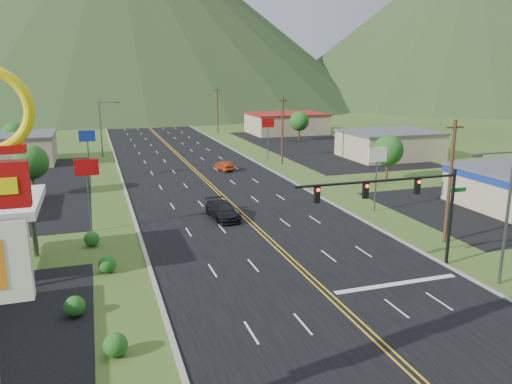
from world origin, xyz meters
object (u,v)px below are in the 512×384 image
object	(u,v)px
traffic_signal	(404,197)
streetlight_west	(103,125)
streetlight_east	(504,208)
car_dark_mid	(223,211)
car_red_far	(224,166)

from	to	relation	value
traffic_signal	streetlight_west	distance (m)	58.88
streetlight_east	car_dark_mid	distance (m)	24.49
streetlight_east	streetlight_west	xyz separation A→B (m)	(-22.86, 60.00, 0.00)
traffic_signal	car_dark_mid	size ratio (longest dim) A/B	2.44
streetlight_east	car_red_far	size ratio (longest dim) A/B	2.29
streetlight_west	car_red_far	size ratio (longest dim) A/B	2.29
car_dark_mid	traffic_signal	bearing A→B (deg)	-66.61
streetlight_east	car_dark_mid	xyz separation A→B (m)	(-13.31, 20.08, -4.40)
car_red_far	traffic_signal	bearing A→B (deg)	84.12
streetlight_west	traffic_signal	bearing A→B (deg)	-72.03
streetlight_west	streetlight_east	bearing A→B (deg)	-69.14
traffic_signal	streetlight_west	bearing A→B (deg)	107.97
traffic_signal	car_red_far	size ratio (longest dim) A/B	3.33
car_red_far	car_dark_mid	bearing A→B (deg)	65.41
streetlight_east	car_red_far	xyz separation A→B (m)	(-7.21, 42.84, -4.53)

